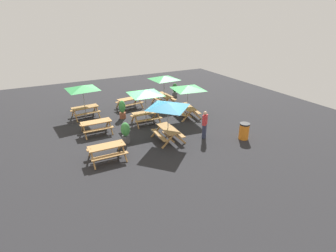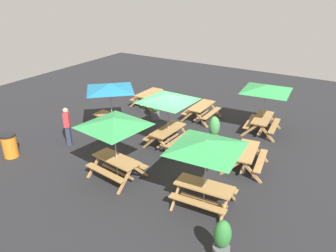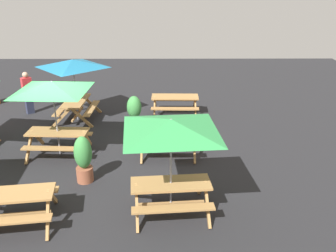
{
  "view_description": "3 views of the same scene",
  "coord_description": "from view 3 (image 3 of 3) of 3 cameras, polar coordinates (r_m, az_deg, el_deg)",
  "views": [
    {
      "loc": [
        6.1,
        15.08,
        6.8
      ],
      "look_at": [
        -0.24,
        2.98,
        0.9
      ],
      "focal_mm": 28.0,
      "sensor_mm": 36.0,
      "label": 1
    },
    {
      "loc": [
        -10.79,
        -6.5,
        6.51
      ],
      "look_at": [
        -0.14,
        0.01,
        0.9
      ],
      "focal_mm": 35.0,
      "sensor_mm": 36.0,
      "label": 2
    },
    {
      "loc": [
        3.1,
        -10.33,
        5.1
      ],
      "look_at": [
        3.17,
        0.06,
        0.9
      ],
      "focal_mm": 40.0,
      "sensor_mm": 36.0,
      "label": 3
    }
  ],
  "objects": [
    {
      "name": "picnic_table_0",
      "position": [
        11.28,
        -17.15,
        5.0
      ],
      "size": [
        2.83,
        2.83,
        2.34
      ],
      "rotation": [
        0.0,
        0.0,
        -0.05
      ],
      "color": "#A87A44",
      "rests_on": "ground"
    },
    {
      "name": "picnic_table_6",
      "position": [
        8.9,
        -22.67,
        -10.55
      ],
      "size": [
        1.97,
        1.74,
        0.81
      ],
      "rotation": [
        0.0,
        0.0,
        0.14
      ],
      "color": "#A87A44",
      "rests_on": "ground"
    },
    {
      "name": "picnic_table_4",
      "position": [
        7.95,
        0.46,
        -1.03
      ],
      "size": [
        2.82,
        2.82,
        2.34
      ],
      "rotation": [
        0.0,
        0.0,
        0.09
      ],
      "color": "#A87A44",
      "rests_on": "ground"
    },
    {
      "name": "picnic_table_1",
      "position": [
        11.34,
        0.0,
        -1.58
      ],
      "size": [
        1.81,
        1.54,
        0.81
      ],
      "rotation": [
        0.0,
        0.0,
        -0.0
      ],
      "color": "#A87A44",
      "rests_on": "ground"
    },
    {
      "name": "potted_plant_1",
      "position": [
        13.23,
        -5.16,
        2.22
      ],
      "size": [
        0.51,
        0.51,
        1.2
      ],
      "color": "#59595B",
      "rests_on": "ground"
    },
    {
      "name": "potted_plant_0",
      "position": [
        10.02,
        -12.76,
        -4.89
      ],
      "size": [
        0.47,
        0.47,
        1.29
      ],
      "color": "#935138",
      "rests_on": "ground"
    },
    {
      "name": "picnic_table_2",
      "position": [
        14.07,
        -14.27,
        8.57
      ],
      "size": [
        2.08,
        2.08,
        2.34
      ],
      "rotation": [
        0.0,
        0.0,
        1.53
      ],
      "color": "#A87A44",
      "rests_on": "ground"
    },
    {
      "name": "person_standing",
      "position": [
        15.59,
        -20.61,
        4.91
      ],
      "size": [
        0.42,
        0.4,
        1.67
      ],
      "rotation": [
        0.0,
        0.0,
        3.82
      ],
      "color": "#2D334C",
      "rests_on": "ground"
    },
    {
      "name": "ground_plane",
      "position": [
        11.93,
        -15.45,
        -4.15
      ],
      "size": [
        28.17,
        28.17,
        0.0
      ],
      "primitive_type": "plane",
      "color": "#232326",
      "rests_on": "ground"
    },
    {
      "name": "picnic_table_3",
      "position": [
        14.52,
        1.07,
        3.8
      ],
      "size": [
        1.83,
        1.57,
        0.81
      ],
      "rotation": [
        0.0,
        0.0,
        -0.02
      ],
      "color": "#A87A44",
      "rests_on": "ground"
    }
  ]
}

